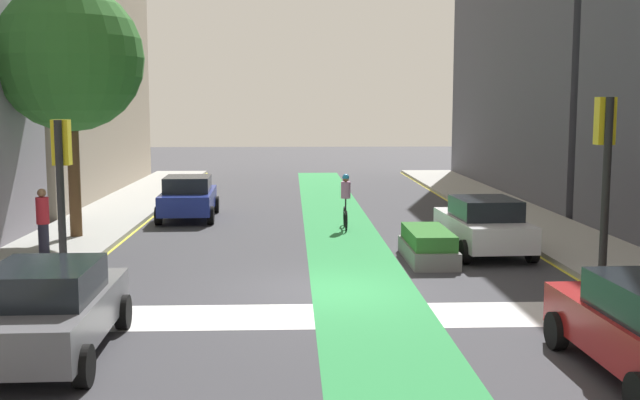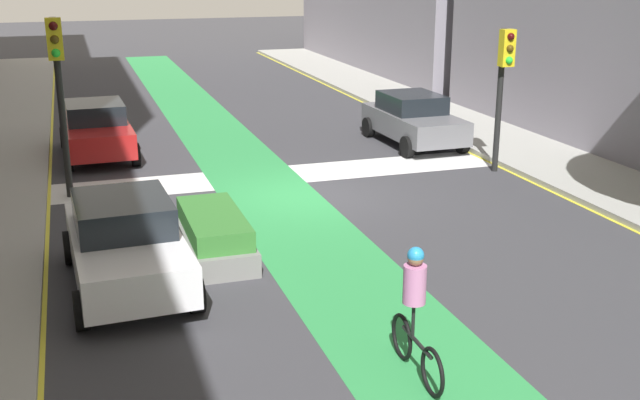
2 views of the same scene
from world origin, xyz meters
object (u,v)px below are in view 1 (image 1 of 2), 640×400
object	(u,v)px
car_grey_left_near	(48,309)
pedestrian_sidewalk_left_a	(43,220)
cyclist_in_lane	(346,200)
traffic_signal_near_right	(605,161)
car_white_right_far	(483,225)
traffic_signal_near_left	(62,174)
street_tree_near	(69,58)
car_blue_left_far	(188,197)
median_planter	(428,246)

from	to	relation	value
car_grey_left_near	pedestrian_sidewalk_left_a	bearing A→B (deg)	108.23
cyclist_in_lane	traffic_signal_near_right	bearing A→B (deg)	-66.31
car_white_right_far	cyclist_in_lane	size ratio (longest dim) A/B	2.31
traffic_signal_near_right	cyclist_in_lane	bearing A→B (deg)	113.69
car_white_right_far	cyclist_in_lane	distance (m)	5.63
car_white_right_far	traffic_signal_near_right	bearing A→B (deg)	-80.99
traffic_signal_near_left	pedestrian_sidewalk_left_a	size ratio (longest dim) A/B	2.17
pedestrian_sidewalk_left_a	car_white_right_far	bearing A→B (deg)	1.82
car_white_right_far	street_tree_near	distance (m)	13.06
car_blue_left_far	street_tree_near	bearing A→B (deg)	-122.24
car_white_right_far	car_blue_left_far	distance (m)	11.43
traffic_signal_near_left	car_blue_left_far	distance (m)	11.84
cyclist_in_lane	median_planter	xyz separation A→B (m)	(1.81, -5.38, -0.57)
car_grey_left_near	car_blue_left_far	world-z (taller)	same
car_white_right_far	median_planter	distance (m)	2.04
traffic_signal_near_right	cyclist_in_lane	size ratio (longest dim) A/B	2.31
street_tree_near	traffic_signal_near_left	bearing A→B (deg)	-76.08
pedestrian_sidewalk_left_a	street_tree_near	world-z (taller)	street_tree_near
median_planter	street_tree_near	bearing A→B (deg)	161.51
traffic_signal_near_left	median_planter	bearing A→B (deg)	23.93
car_grey_left_near	pedestrian_sidewalk_left_a	size ratio (longest dim) A/B	2.40
cyclist_in_lane	street_tree_near	size ratio (longest dim) A/B	0.24
car_grey_left_near	pedestrian_sidewalk_left_a	world-z (taller)	pedestrian_sidewalk_left_a
traffic_signal_near_left	cyclist_in_lane	size ratio (longest dim) A/B	2.06
car_grey_left_near	pedestrian_sidewalk_left_a	distance (m)	8.56
street_tree_near	pedestrian_sidewalk_left_a	bearing A→B (deg)	-91.76
street_tree_near	median_planter	size ratio (longest dim) A/B	2.59
cyclist_in_lane	car_grey_left_near	bearing A→B (deg)	-114.30
traffic_signal_near_left	pedestrian_sidewalk_left_a	bearing A→B (deg)	113.05
car_white_right_far	cyclist_in_lane	xyz separation A→B (m)	(-3.55, 4.37, 0.17)
pedestrian_sidewalk_left_a	cyclist_in_lane	bearing A→B (deg)	29.23
pedestrian_sidewalk_left_a	car_grey_left_near	bearing A→B (deg)	-71.77
car_blue_left_far	cyclist_in_lane	world-z (taller)	cyclist_in_lane
traffic_signal_near_right	traffic_signal_near_left	size ratio (longest dim) A/B	1.12
traffic_signal_near_right	street_tree_near	bearing A→B (deg)	147.43
car_white_right_far	pedestrian_sidewalk_left_a	distance (m)	12.04
pedestrian_sidewalk_left_a	street_tree_near	bearing A→B (deg)	88.24
traffic_signal_near_right	car_grey_left_near	xyz separation A→B (m)	(-10.28, -2.69, -2.20)
traffic_signal_near_right	car_white_right_far	distance (m)	6.29
traffic_signal_near_right	car_blue_left_far	xyz separation A→B (m)	(-10.05, 12.70, -2.20)
car_grey_left_near	car_white_right_far	size ratio (longest dim) A/B	0.99
cyclist_in_lane	pedestrian_sidewalk_left_a	distance (m)	9.73
car_blue_left_far	cyclist_in_lane	xyz separation A→B (m)	(5.58, -2.51, 0.17)
pedestrian_sidewalk_left_a	car_blue_left_far	bearing A→B (deg)	68.17
car_grey_left_near	pedestrian_sidewalk_left_a	xyz separation A→B (m)	(-2.68, 8.12, 0.25)
car_grey_left_near	traffic_signal_near_right	bearing A→B (deg)	14.65
traffic_signal_near_right	median_planter	bearing A→B (deg)	118.91
traffic_signal_near_left	car_grey_left_near	xyz separation A→B (m)	(0.81, -3.75, -1.89)
street_tree_near	traffic_signal_near_right	bearing A→B (deg)	-32.57
car_white_right_far	car_blue_left_far	bearing A→B (deg)	142.98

